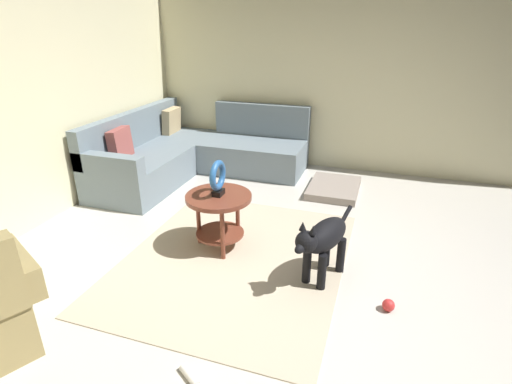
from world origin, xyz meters
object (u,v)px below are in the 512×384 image
object	(u,v)px
side_table	(219,207)
dog_toy_rope	(190,375)
sectional_couch	(193,154)
torus_sculpture	(218,177)
dog_bed_mat	(334,188)
dog	(323,240)
dog_toy_ball	(388,305)

from	to	relation	value
side_table	dog_toy_rope	bearing A→B (deg)	-163.89
sectional_couch	side_table	size ratio (longest dim) A/B	3.75
torus_sculpture	dog_bed_mat	world-z (taller)	torus_sculpture
sectional_couch	dog_toy_rope	world-z (taller)	sectional_couch
side_table	dog_bed_mat	size ratio (longest dim) A/B	0.75
side_table	dog	bearing A→B (deg)	-101.99
side_table	dog_toy_ball	world-z (taller)	side_table
side_table	dog_bed_mat	bearing A→B (deg)	-26.17
sectional_couch	dog_bed_mat	bearing A→B (deg)	-90.16
side_table	dog_toy_rope	distance (m)	1.57
torus_sculpture	dog_toy_rope	world-z (taller)	torus_sculpture
dog	torus_sculpture	bearing A→B (deg)	8.75
sectional_couch	side_table	world-z (taller)	sectional_couch
sectional_couch	dog_toy_ball	size ratio (longest dim) A/B	24.40
dog_toy_rope	side_table	bearing A→B (deg)	16.11
dog	dog_bed_mat	bearing A→B (deg)	-64.26
dog_toy_ball	dog_toy_rope	bearing A→B (deg)	132.49
sectional_couch	dog_toy_ball	distance (m)	3.41
dog_bed_mat	dog_toy_ball	distance (m)	2.23
sectional_couch	dog_toy_rope	distance (m)	3.51
dog_bed_mat	sectional_couch	bearing A→B (deg)	89.84
dog_toy_rope	dog	bearing A→B (deg)	-24.54
sectional_couch	dog_toy_rope	size ratio (longest dim) A/B	13.28
dog	dog_toy_rope	distance (m)	1.42
dog	dog_toy_ball	bearing A→B (deg)	178.29
dog_toy_ball	dog_bed_mat	bearing A→B (deg)	18.59
sectional_couch	dog_toy_rope	bearing A→B (deg)	-153.95
torus_sculpture	dog_bed_mat	size ratio (longest dim) A/B	0.41
sectional_couch	dog_toy_rope	xyz separation A→B (m)	(-3.14, -1.54, -0.26)
side_table	dog_bed_mat	distance (m)	1.91
dog_bed_mat	dog_toy_rope	world-z (taller)	dog_bed_mat
dog_toy_ball	side_table	bearing A→B (deg)	74.16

